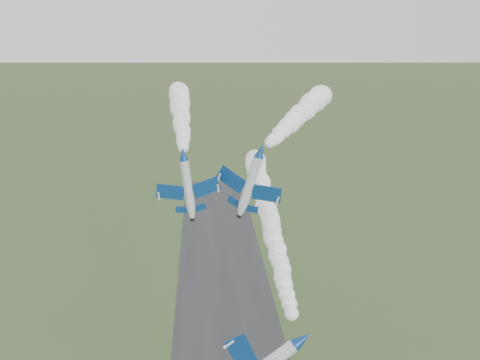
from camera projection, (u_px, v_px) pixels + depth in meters
name	position (u px, v px, depth m)	size (l,w,h in m)	color
jet_lead	(303.00, 340.00, 61.00)	(6.81, 13.30, 8.84)	silver
smoke_trail_jet_lead	(267.00, 212.00, 96.85)	(4.56, 68.55, 4.56)	white
jet_pair_left	(183.00, 154.00, 82.43)	(9.97, 12.08, 3.04)	silver
smoke_trail_jet_pair_left	(181.00, 112.00, 114.22)	(4.89, 61.48, 4.89)	white
jet_pair_right	(261.00, 150.00, 83.47)	(10.63, 12.79, 4.23)	silver
smoke_trail_jet_pair_right	(300.00, 114.00, 109.87)	(5.20, 52.08, 5.20)	white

